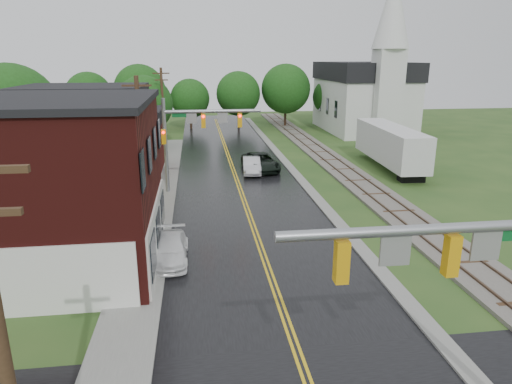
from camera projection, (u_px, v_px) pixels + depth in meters
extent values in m
cube|color=black|center=(237.00, 180.00, 38.82)|extent=(10.00, 90.00, 0.02)
cube|color=gray|center=(288.00, 165.00, 44.24)|extent=(0.80, 70.00, 0.12)
cube|color=gray|center=(159.00, 201.00, 33.29)|extent=(2.40, 50.00, 0.12)
cube|color=#47110F|center=(5.00, 189.00, 21.86)|extent=(14.00, 10.00, 8.00)
cube|color=silver|center=(157.00, 231.00, 23.45)|extent=(0.10, 9.50, 3.00)
cube|color=tan|center=(89.00, 157.00, 32.73)|extent=(8.00, 7.00, 6.40)
cube|color=#3F0F0C|center=(123.00, 147.00, 41.69)|extent=(7.00, 6.00, 4.40)
cube|color=silver|center=(362.00, 106.00, 64.08)|extent=(10.00, 16.00, 7.00)
cube|color=black|center=(364.00, 71.00, 62.74)|extent=(10.40, 16.40, 2.40)
cube|color=silver|center=(386.00, 96.00, 55.91)|extent=(3.20, 3.20, 11.00)
cone|color=silver|center=(393.00, 8.00, 53.06)|extent=(4.40, 4.40, 9.00)
cube|color=#59544C|center=(334.00, 163.00, 44.79)|extent=(3.20, 80.00, 0.20)
cube|color=#4C3828|center=(326.00, 162.00, 44.66)|extent=(0.10, 80.00, 0.12)
cube|color=#4C3828|center=(341.00, 161.00, 44.84)|extent=(0.10, 80.00, 0.12)
cylinder|color=gray|center=(426.00, 230.00, 10.69)|extent=(7.20, 0.26, 0.26)
cube|color=orange|center=(451.00, 255.00, 10.98)|extent=(0.32, 0.30, 1.05)
cube|color=orange|center=(342.00, 262.00, 10.64)|extent=(0.32, 0.30, 1.05)
cube|color=gray|center=(486.00, 246.00, 11.03)|extent=(0.75, 0.06, 0.75)
cube|color=gray|center=(395.00, 251.00, 10.74)|extent=(0.75, 0.06, 0.75)
cylinder|color=gray|center=(166.00, 147.00, 34.24)|extent=(0.28, 0.28, 7.20)
cylinder|color=gray|center=(213.00, 111.00, 33.95)|extent=(7.20, 0.26, 0.26)
cube|color=orange|center=(203.00, 121.00, 34.06)|extent=(0.32, 0.30, 1.05)
cube|color=orange|center=(240.00, 120.00, 34.40)|extent=(0.32, 0.30, 1.05)
cube|color=gray|center=(192.00, 118.00, 33.89)|extent=(0.75, 0.06, 0.75)
cube|color=gray|center=(223.00, 118.00, 34.18)|extent=(0.75, 0.06, 0.75)
cube|color=#0C5926|center=(182.00, 115.00, 33.73)|extent=(1.40, 0.04, 0.30)
sphere|color=#FF0C0C|center=(203.00, 117.00, 33.79)|extent=(0.20, 0.20, 0.20)
cylinder|color=#382616|center=(7.00, 381.00, 8.17)|extent=(0.28, 0.28, 9.00)
cylinder|color=#382616|center=(141.00, 148.00, 29.08)|extent=(0.28, 0.28, 9.00)
cube|color=#382616|center=(137.00, 86.00, 27.97)|extent=(1.80, 0.12, 0.12)
cube|color=#382616|center=(138.00, 97.00, 28.17)|extent=(1.40, 0.12, 0.12)
cylinder|color=#382616|center=(163.00, 110.00, 49.99)|extent=(0.28, 0.28, 9.00)
cube|color=#382616|center=(161.00, 73.00, 48.88)|extent=(1.80, 0.12, 0.12)
cube|color=#382616|center=(161.00, 80.00, 49.08)|extent=(1.40, 0.12, 0.12)
cylinder|color=black|center=(19.00, 162.00, 37.98)|extent=(0.36, 0.36, 3.42)
sphere|color=#194112|center=(12.00, 111.00, 36.79)|extent=(7.60, 7.60, 7.60)
sphere|color=#194112|center=(19.00, 120.00, 36.68)|extent=(5.32, 5.32, 5.32)
cylinder|color=black|center=(90.00, 147.00, 46.19)|extent=(0.36, 0.36, 2.70)
sphere|color=#194112|center=(87.00, 114.00, 45.25)|extent=(6.00, 6.00, 6.00)
sphere|color=#194112|center=(93.00, 120.00, 45.09)|extent=(4.20, 4.20, 4.20)
cylinder|color=black|center=(146.00, 135.00, 52.49)|extent=(0.36, 0.36, 2.88)
sphere|color=#194112|center=(144.00, 104.00, 51.49)|extent=(6.40, 6.40, 6.40)
sphere|color=#194112|center=(150.00, 109.00, 51.34)|extent=(4.48, 4.48, 4.48)
imported|color=black|center=(261.00, 162.00, 41.99)|extent=(3.35, 5.98, 1.58)
imported|color=silver|center=(252.00, 166.00, 40.95)|extent=(1.83, 4.45, 1.43)
imported|color=white|center=(171.00, 250.00, 23.32)|extent=(1.76, 4.30, 1.25)
cube|color=black|center=(411.00, 177.00, 38.39)|extent=(2.08, 1.30, 0.80)
cylinder|color=gray|center=(376.00, 157.00, 45.80)|extent=(0.16, 0.16, 0.80)
cube|color=silver|center=(390.00, 144.00, 42.28)|extent=(3.30, 12.60, 3.12)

